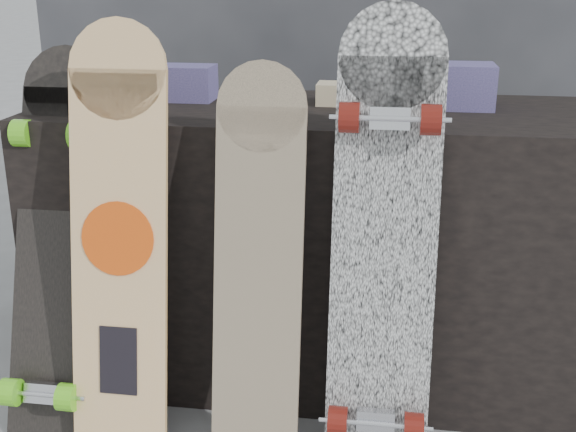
% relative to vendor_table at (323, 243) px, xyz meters
% --- Properties ---
extents(vendor_table, '(1.60, 0.60, 0.80)m').
position_rel_vendor_table_xyz_m(vendor_table, '(0.00, 0.00, 0.00)').
color(vendor_table, black).
rests_on(vendor_table, ground).
extents(merch_box_purple, '(0.18, 0.12, 0.10)m').
position_rel_vendor_table_xyz_m(merch_box_purple, '(-0.42, 0.07, 0.45)').
color(merch_box_purple, navy).
rests_on(merch_box_purple, vendor_table).
extents(merch_box_small, '(0.14, 0.14, 0.12)m').
position_rel_vendor_table_xyz_m(merch_box_small, '(0.38, 0.06, 0.46)').
color(merch_box_small, navy).
rests_on(merch_box_small, vendor_table).
extents(merch_box_flat, '(0.22, 0.10, 0.06)m').
position_rel_vendor_table_xyz_m(merch_box_flat, '(0.08, 0.06, 0.43)').
color(merch_box_flat, '#D1B78C').
rests_on(merch_box_flat, vendor_table).
extents(longboard_geisha, '(0.24, 0.21, 1.06)m').
position_rel_vendor_table_xyz_m(longboard_geisha, '(-0.46, -0.42, 0.16)').
color(longboard_geisha, beige).
rests_on(longboard_geisha, ground).
extents(longboard_celtic, '(0.21, 0.20, 0.97)m').
position_rel_vendor_table_xyz_m(longboard_celtic, '(-0.11, -0.42, 0.12)').
color(longboard_celtic, beige).
rests_on(longboard_celtic, ground).
extents(longboard_cascadia, '(0.25, 0.28, 1.10)m').
position_rel_vendor_table_xyz_m(longboard_cascadia, '(0.18, -0.38, 0.17)').
color(longboard_cascadia, white).
rests_on(longboard_cascadia, ground).
extents(skateboard_dark, '(0.22, 0.39, 0.98)m').
position_rel_vendor_table_xyz_m(skateboard_dark, '(-0.67, -0.33, 0.11)').
color(skateboard_dark, black).
rests_on(skateboard_dark, ground).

